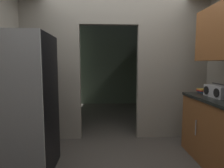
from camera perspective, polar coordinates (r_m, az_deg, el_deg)
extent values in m
cube|color=#9E998C|center=(3.56, -17.82, 4.99)|extent=(1.02, 0.12, 2.65)
cube|color=#9E998C|center=(3.67, 17.59, 5.02)|extent=(1.28, 0.12, 2.65)
cube|color=#9E998C|center=(3.58, -0.95, 22.01)|extent=(1.04, 0.12, 0.58)
cube|color=slate|center=(6.52, -0.68, 5.62)|extent=(3.34, 0.10, 2.65)
cube|color=slate|center=(5.17, -18.36, 5.21)|extent=(0.10, 3.08, 2.65)
cube|color=slate|center=(5.32, 17.80, 5.24)|extent=(0.10, 3.08, 2.65)
cube|color=black|center=(2.63, -25.55, -5.60)|extent=(0.75, 0.70, 1.73)
cube|color=#B7BABC|center=(2.31, -29.06, -7.34)|extent=(0.75, 0.03, 1.73)
cylinder|color=#B7BABC|center=(2.96, 23.98, -11.95)|extent=(0.01, 0.01, 0.22)
cube|color=#B2B2B7|center=(2.95, 29.45, -1.96)|extent=(0.19, 0.40, 0.16)
cylinder|color=#262626|center=(2.94, 29.55, 0.00)|extent=(0.02, 0.28, 0.02)
cylinder|color=black|center=(2.80, 29.00, -2.34)|extent=(0.01, 0.11, 0.11)
cylinder|color=black|center=(3.00, 26.58, -1.70)|extent=(0.01, 0.11, 0.11)
cube|color=#2D609E|center=(3.33, 25.66, -2.16)|extent=(0.12, 0.14, 0.03)
cube|color=red|center=(3.32, 25.65, -1.79)|extent=(0.14, 0.16, 0.02)
cube|color=gold|center=(3.33, 25.69, -1.50)|extent=(0.12, 0.16, 0.01)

